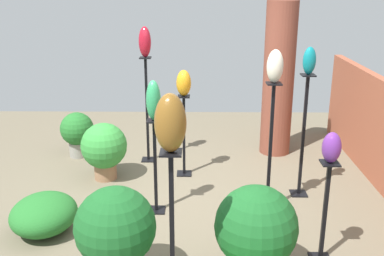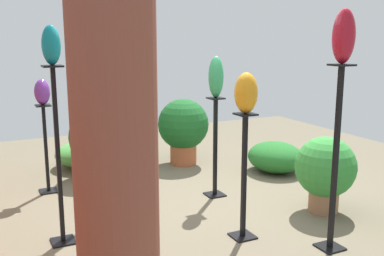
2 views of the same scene
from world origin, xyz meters
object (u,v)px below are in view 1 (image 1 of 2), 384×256
(pedestal_violet, at_px, (324,217))
(potted_plant_near_pillar, at_px, (104,148))
(brick_pillar, at_px, (278,80))
(potted_plant_front_left, at_px, (115,231))
(pedestal_ruby, at_px, (147,114))
(potted_plant_back_center, at_px, (77,131))
(art_vase_violet, at_px, (332,148))
(art_vase_bronze, at_px, (170,123))
(art_vase_ruby, at_px, (145,42))
(pedestal_jade, at_px, (155,171))
(art_vase_ivory, at_px, (275,66))
(potted_plant_mid_right, at_px, (256,230))
(art_vase_teal, at_px, (309,61))
(pedestal_amber, at_px, (184,139))
(art_vase_jade, at_px, (153,100))
(pedestal_bronze, at_px, (172,242))
(pedestal_teal, at_px, (303,141))
(pedestal_ivory, at_px, (270,154))
(art_vase_amber, at_px, (184,83))

(pedestal_violet, relative_size, potted_plant_near_pillar, 1.30)
(brick_pillar, height_order, potted_plant_front_left, brick_pillar)
(pedestal_ruby, xyz_separation_m, potted_plant_back_center, (-0.15, -1.08, -0.32))
(pedestal_ruby, bearing_deg, art_vase_violet, 37.64)
(pedestal_violet, height_order, art_vase_bronze, art_vase_bronze)
(pedestal_violet, relative_size, art_vase_ruby, 2.40)
(pedestal_violet, bearing_deg, pedestal_jade, -119.43)
(art_vase_ivory, distance_m, potted_plant_front_left, 2.34)
(art_vase_ivory, xyz_separation_m, potted_plant_near_pillar, (-0.86, -2.06, -1.25))
(potted_plant_mid_right, bearing_deg, art_vase_teal, 155.58)
(art_vase_bronze, bearing_deg, pedestal_ruby, -170.42)
(pedestal_amber, relative_size, potted_plant_mid_right, 1.26)
(pedestal_amber, relative_size, art_vase_jade, 2.52)
(pedestal_bronze, distance_m, art_vase_ivory, 2.24)
(pedestal_amber, xyz_separation_m, potted_plant_front_left, (2.36, -0.51, 0.01))
(pedestal_teal, distance_m, potted_plant_back_center, 3.34)
(pedestal_ivory, relative_size, potted_plant_front_left, 1.66)
(pedestal_amber, bearing_deg, pedestal_ivory, 44.75)
(pedestal_ruby, relative_size, art_vase_teal, 4.86)
(pedestal_amber, height_order, potted_plant_front_left, pedestal_amber)
(pedestal_teal, xyz_separation_m, pedestal_amber, (-0.59, -1.46, -0.20))
(art_vase_bronze, height_order, potted_plant_back_center, art_vase_bronze)
(pedestal_teal, bearing_deg, pedestal_jade, -75.44)
(pedestal_bronze, distance_m, art_vase_amber, 2.78)
(brick_pillar, distance_m, pedestal_teal, 1.54)
(pedestal_teal, relative_size, pedestal_amber, 1.37)
(pedestal_ruby, xyz_separation_m, art_vase_bronze, (3.21, 0.54, 0.88))
(art_vase_jade, bearing_deg, pedestal_violet, 60.57)
(pedestal_bronze, xyz_separation_m, potted_plant_back_center, (-3.36, -1.62, -0.24))
(pedestal_teal, bearing_deg, potted_plant_front_left, -48.04)
(art_vase_teal, xyz_separation_m, potted_plant_back_center, (-1.25, -3.09, -1.29))
(pedestal_ruby, distance_m, potted_plant_near_pillar, 0.87)
(art_vase_bronze, distance_m, potted_plant_back_center, 3.92)
(art_vase_teal, bearing_deg, potted_plant_mid_right, -24.42)
(art_vase_violet, relative_size, potted_plant_back_center, 0.41)
(pedestal_violet, bearing_deg, pedestal_ruby, -142.36)
(pedestal_violet, bearing_deg, pedestal_amber, -145.37)
(pedestal_ruby, bearing_deg, art_vase_teal, 61.34)
(potted_plant_near_pillar, bearing_deg, art_vase_ivory, 67.42)
(pedestal_violet, xyz_separation_m, potted_plant_near_pillar, (-1.83, -2.43, -0.02))
(art_vase_ruby, bearing_deg, potted_plant_front_left, 0.73)
(potted_plant_back_center, bearing_deg, potted_plant_front_left, 20.34)
(pedestal_ivory, bearing_deg, art_vase_bronze, -30.59)
(pedestal_ivory, xyz_separation_m, art_vase_jade, (0.04, -1.29, 0.62))
(potted_plant_near_pillar, bearing_deg, art_vase_teal, 80.04)
(brick_pillar, relative_size, potted_plant_mid_right, 2.59)
(potted_plant_back_center, relative_size, potted_plant_mid_right, 0.78)
(art_vase_ruby, bearing_deg, potted_plant_back_center, -97.99)
(potted_plant_near_pillar, bearing_deg, brick_pillar, 112.94)
(potted_plant_front_left, bearing_deg, pedestal_teal, 131.96)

